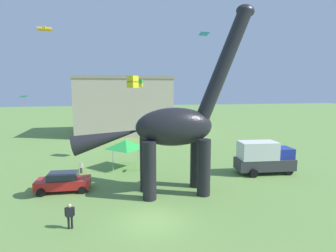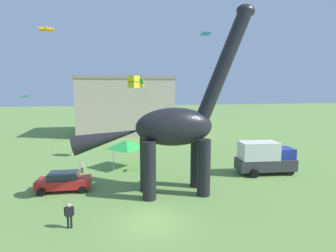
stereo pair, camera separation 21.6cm
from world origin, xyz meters
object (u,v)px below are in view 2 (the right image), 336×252
(dinosaur_sculpture, at_px, (174,127))
(kite_far_left, at_px, (206,34))
(parked_box_truck, at_px, (265,157))
(festival_canopy_tent, at_px, (126,144))
(person_near_flyer, at_px, (82,166))
(kite_drifting, at_px, (184,117))
(kite_trailing, at_px, (46,29))
(kite_high_left, at_px, (141,83))
(kite_high_right, at_px, (25,96))
(parked_sedan_left, at_px, (64,181))
(person_photographer, at_px, (69,213))
(kite_near_low, at_px, (134,82))

(dinosaur_sculpture, height_order, kite_far_left, kite_far_left)
(parked_box_truck, relative_size, festival_canopy_tent, 1.83)
(person_near_flyer, bearing_deg, festival_canopy_tent, -34.20)
(parked_box_truck, bearing_deg, festival_canopy_tent, 166.07)
(kite_drifting, distance_m, kite_trailing, 20.29)
(festival_canopy_tent, height_order, kite_high_left, kite_high_left)
(person_near_flyer, distance_m, kite_high_right, 9.20)
(parked_sedan_left, bearing_deg, parked_box_truck, 5.81)
(kite_high_left, distance_m, kite_far_left, 11.82)
(person_near_flyer, height_order, kite_high_left, kite_high_left)
(kite_far_left, xyz_separation_m, kite_trailing, (-20.80, -2.98, -0.78))
(person_photographer, relative_size, kite_high_left, 1.56)
(parked_sedan_left, distance_m, person_near_flyer, 4.77)
(dinosaur_sculpture, height_order, kite_high_right, dinosaur_sculpture)
(kite_near_low, bearing_deg, person_near_flyer, -141.40)
(festival_canopy_tent, height_order, kite_trailing, kite_trailing)
(kite_high_right, bearing_deg, kite_drifting, -18.33)
(kite_drifting, bearing_deg, dinosaur_sculpture, -114.42)
(dinosaur_sculpture, height_order, kite_high_left, dinosaur_sculpture)
(person_near_flyer, height_order, kite_drifting, kite_drifting)
(parked_box_truck, distance_m, person_photographer, 18.67)
(parked_sedan_left, relative_size, kite_near_low, 3.11)
(parked_sedan_left, xyz_separation_m, kite_trailing, (-3.58, 13.00, 14.52))
(kite_high_right, bearing_deg, parked_box_truck, -15.07)
(dinosaur_sculpture, xyz_separation_m, person_near_flyer, (-7.88, 6.73, -4.69))
(parked_sedan_left, distance_m, kite_near_low, 13.88)
(dinosaur_sculpture, relative_size, parked_box_truck, 2.57)
(dinosaur_sculpture, relative_size, kite_near_low, 10.78)
(parked_sedan_left, xyz_separation_m, parked_box_truck, (18.52, 1.10, 0.84))
(kite_trailing, bearing_deg, parked_sedan_left, -74.61)
(kite_high_left, relative_size, kite_far_left, 0.65)
(person_near_flyer, distance_m, person_photographer, 11.11)
(parked_sedan_left, relative_size, kite_trailing, 2.58)
(parked_box_truck, bearing_deg, parked_sedan_left, -171.62)
(kite_far_left, height_order, kite_trailing, kite_far_left)
(parked_sedan_left, height_order, kite_far_left, kite_far_left)
(person_near_flyer, relative_size, kite_far_left, 0.71)
(dinosaur_sculpture, height_order, parked_sedan_left, dinosaur_sculpture)
(kite_trailing, bearing_deg, dinosaur_sculpture, -50.71)
(person_near_flyer, bearing_deg, kite_far_left, -11.43)
(kite_near_low, relative_size, kite_high_right, 1.32)
(festival_canopy_tent, distance_m, kite_drifting, 7.06)
(festival_canopy_tent, bearing_deg, parked_sedan_left, -133.40)
(person_photographer, relative_size, kite_near_low, 1.13)
(parked_sedan_left, distance_m, person_photographer, 6.57)
(dinosaur_sculpture, distance_m, parked_sedan_left, 10.05)
(dinosaur_sculpture, bearing_deg, person_photographer, -119.08)
(parked_box_truck, xyz_separation_m, kite_high_left, (-10.72, 13.81, 7.40))
(kite_drifting, bearing_deg, kite_far_left, 64.51)
(parked_box_truck, xyz_separation_m, person_photographer, (-17.08, -7.51, -0.70))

